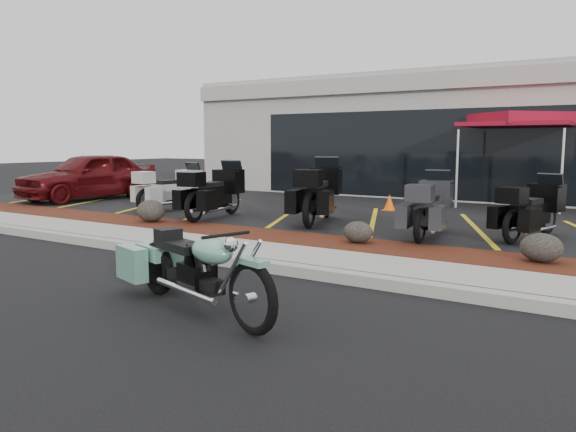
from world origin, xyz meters
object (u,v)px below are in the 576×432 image
Objects in this scene: hero_cruiser at (252,287)px; touring_white at (193,185)px; traffic_cone at (389,202)px; popup_canopy at (519,122)px; parked_car at (89,176)px.

touring_white is (-6.87, 6.82, 0.26)m from hero_cruiser.
popup_canopy is (2.47, 2.73, 2.03)m from traffic_cone.
hero_cruiser is 11.88m from popup_canopy.
hero_cruiser reaches higher than traffic_cone.
traffic_cone is (-2.29, 9.00, -0.13)m from hero_cruiser.
hero_cruiser is 9.29m from traffic_cone.
touring_white is at bearing -154.52° from traffic_cone.
parked_car is (-10.94, 6.77, 0.38)m from hero_cruiser.
traffic_cone is at bearing 20.75° from parked_car.
traffic_cone is 0.15× the size of popup_canopy.
parked_car is at bearing 165.73° from hero_cruiser.
popup_canopy is (0.18, 11.73, 1.90)m from hero_cruiser.
touring_white is at bearing 6.97° from parked_car.
popup_canopy is at bearing 30.31° from parked_car.
hero_cruiser is at bearing -129.01° from touring_white.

